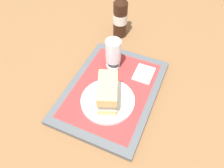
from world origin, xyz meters
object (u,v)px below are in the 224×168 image
(beer_bottle, at_px, (120,15))
(plate, at_px, (108,101))
(beer_glass, at_px, (113,53))
(sandwich, at_px, (108,91))

(beer_bottle, bearing_deg, plate, -163.56)
(beer_glass, bearing_deg, plate, -162.50)
(sandwich, relative_size, beer_glass, 1.16)
(plate, bearing_deg, beer_bottle, 16.44)
(plate, bearing_deg, sandwich, 21.71)
(plate, relative_size, beer_glass, 1.52)
(sandwich, xyz_separation_m, beer_glass, (0.17, 0.05, 0.01))
(plate, distance_m, beer_bottle, 0.42)
(beer_bottle, bearing_deg, beer_glass, -164.39)
(plate, height_order, beer_glass, beer_glass)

